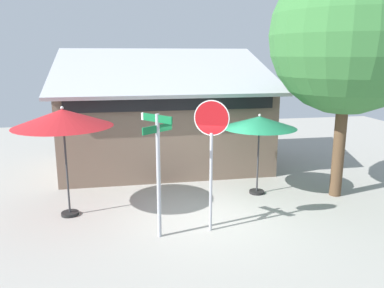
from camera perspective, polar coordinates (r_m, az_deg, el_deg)
ground_plane at (r=10.19m, az=2.13°, el=-10.56°), size 28.00×28.00×0.10m
cafe_building at (r=14.11m, az=-4.06°, el=2.98°), size 7.55×4.68×4.26m
street_sign_post at (r=8.44m, az=-5.02°, el=-2.80°), size 0.69×0.74×2.81m
stop_sign at (r=8.63m, az=2.87°, el=0.43°), size 0.73×0.34×3.07m
patio_umbrella_crimson_left at (r=9.91m, az=-18.49°, el=3.58°), size 2.42×2.42×2.81m
patio_umbrella_forest_green_center at (r=11.22m, az=9.90°, el=3.07°), size 2.13×2.13×2.38m
shade_tree at (r=11.57m, az=23.07°, el=14.12°), size 4.51×4.25×6.65m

